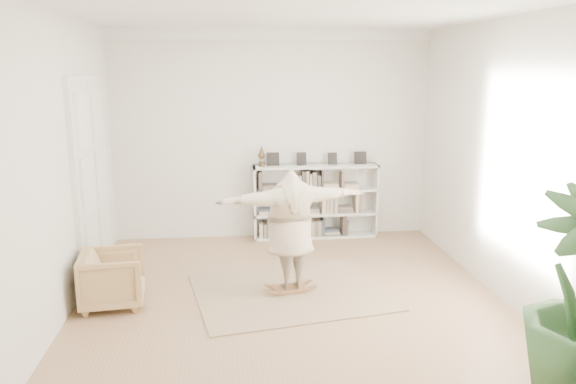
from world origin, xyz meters
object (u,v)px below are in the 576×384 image
object	(u,v)px
bookshelf	(315,202)
person	(290,227)
armchair	(113,279)
rocker_board	(290,288)

from	to	relation	value
bookshelf	person	size ratio (longest dim) A/B	1.11
armchair	person	xyz separation A→B (m)	(2.28, 0.16, 0.57)
bookshelf	person	world-z (taller)	person
armchair	rocker_board	world-z (taller)	armchair
bookshelf	armchair	xyz separation A→B (m)	(-3.00, -2.67, -0.28)
armchair	person	distance (m)	2.36
bookshelf	armchair	size ratio (longest dim) A/B	2.82
rocker_board	person	xyz separation A→B (m)	(-0.00, 0.00, 0.86)
bookshelf	rocker_board	bearing A→B (deg)	-106.01
armchair	person	bearing A→B (deg)	-91.90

